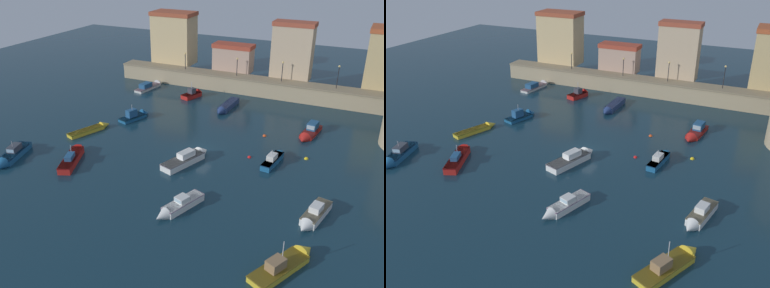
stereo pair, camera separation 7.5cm
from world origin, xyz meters
TOP-DOWN VIEW (x-y plane):
  - ground_plane at (0.00, 0.00)m, footprint 134.91×134.91m
  - quay_wall at (0.00, 24.02)m, footprint 52.06×3.36m
  - old_town_backdrop at (1.76, 27.77)m, footprint 45.69×5.60m
  - quay_lamp_0 at (-13.69, 24.02)m, footprint 0.32×0.32m
  - quay_lamp_1 at (-3.81, 24.02)m, footprint 0.32×0.32m
  - quay_lamp_2 at (4.04, 24.02)m, footprint 0.32×0.32m
  - quay_lamp_3 at (12.82, 24.02)m, footprint 0.32×0.32m
  - moored_boat_0 at (11.57, 10.26)m, footprint 2.40×6.32m
  - moored_boat_1 at (-12.66, -8.82)m, footprint 4.15×7.27m
  - moored_boat_2 at (-2.10, 14.90)m, footprint 1.58×7.20m
  - moored_boat_3 at (15.77, -9.05)m, footprint 2.58×5.93m
  - moored_boat_4 at (3.49, -12.99)m, footprint 3.21×6.10m
  - moored_boat_5 at (9.35, 0.92)m, footprint 1.81×5.96m
  - moored_boat_6 at (-12.90, 5.91)m, footprint 3.08×5.48m
  - moored_boat_7 at (-15.90, -0.77)m, footprint 3.42×6.57m
  - moored_boat_8 at (15.08, -16.22)m, footprint 4.57×7.03m
  - moored_boat_9 at (0.09, -3.33)m, footprint 3.88×7.34m
  - moored_boat_10 at (-9.25, 18.20)m, footprint 2.91×4.72m
  - moored_boat_11 at (-18.29, 19.31)m, footprint 2.49×7.14m
  - moored_boat_12 at (-19.49, -12.01)m, footprint 3.50×6.87m
  - mooring_buoy_0 at (6.20, 7.60)m, footprint 0.49×0.49m
  - mooring_buoy_1 at (12.66, 3.30)m, footprint 0.51×0.51m
  - mooring_buoy_2 at (6.32, 0.75)m, footprint 0.46×0.46m

SIDE VIEW (x-z plane):
  - ground_plane at x=0.00m, z-range 0.00..0.00m
  - mooring_buoy_0 at x=6.20m, z-range -0.25..0.25m
  - mooring_buoy_1 at x=12.66m, z-range -0.25..0.25m
  - mooring_buoy_2 at x=6.32m, z-range -0.23..0.23m
  - moored_boat_7 at x=-15.90m, z-range -0.34..0.91m
  - moored_boat_11 at x=-18.29m, z-range -0.49..1.25m
  - moored_boat_8 at x=15.08m, z-range -1.28..2.10m
  - moored_boat_6 at x=-12.90m, z-range -1.02..1.84m
  - moored_boat_0 at x=11.57m, z-range -0.58..1.42m
  - moored_boat_2 at x=-2.10m, z-range -0.24..1.11m
  - moored_boat_4 at x=3.49m, z-range -0.33..1.24m
  - moored_boat_12 at x=-19.49m, z-range -0.81..1.74m
  - moored_boat_5 at x=9.35m, z-range -0.60..1.54m
  - moored_boat_1 at x=-12.66m, z-range -0.76..1.71m
  - moored_boat_10 at x=-9.25m, z-range -1.05..2.02m
  - moored_boat_3 at x=15.77m, z-range -0.37..1.36m
  - moored_boat_9 at x=0.09m, z-range -0.45..1.48m
  - quay_wall at x=0.00m, z-range 0.01..2.83m
  - quay_lamp_0 at x=-13.69m, z-range 3.34..6.33m
  - quay_lamp_1 at x=-3.81m, z-range 3.35..6.44m
  - quay_lamp_2 at x=4.04m, z-range 3.37..6.72m
  - quay_lamp_3 at x=12.82m, z-range 3.40..7.09m
  - old_town_backdrop at x=1.76m, z-range 2.34..11.91m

